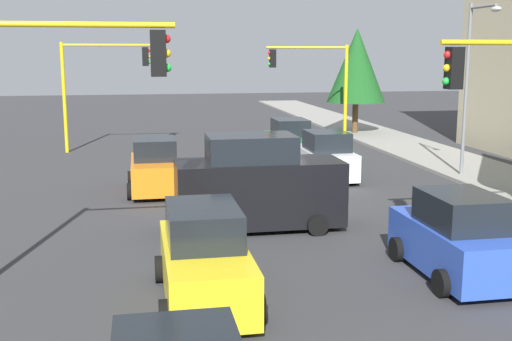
{
  "coord_description": "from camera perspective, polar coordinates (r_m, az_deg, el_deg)",
  "views": [
    {
      "loc": [
        19.63,
        -3.81,
        5.09
      ],
      "look_at": [
        -0.82,
        -0.0,
        1.2
      ],
      "focal_mm": 44.41,
      "sensor_mm": 36.0,
      "label": 1
    }
  ],
  "objects": [
    {
      "name": "car_yellow",
      "position": [
        13.22,
        -4.67,
        -7.93
      ],
      "size": [
        4.18,
        1.98,
        1.98
      ],
      "color": "yellow",
      "rests_on": "ground"
    },
    {
      "name": "car_white",
      "position": [
        25.81,
        6.26,
        1.18
      ],
      "size": [
        3.71,
        2.08,
        1.98
      ],
      "color": "white",
      "rests_on": "ground"
    },
    {
      "name": "delivery_van_black",
      "position": [
        18.34,
        0.17,
        -1.39
      ],
      "size": [
        2.22,
        4.8,
        2.77
      ],
      "color": "black",
      "rests_on": "ground"
    },
    {
      "name": "sidewalk_kerb",
      "position": [
        28.92,
        19.3,
        0.0
      ],
      "size": [
        80.0,
        4.0,
        0.15
      ],
      "primitive_type": "cube",
      "color": "gray",
      "rests_on": "ground"
    },
    {
      "name": "car_orange",
      "position": [
        23.64,
        -9.07,
        0.24
      ],
      "size": [
        3.74,
        2.05,
        1.98
      ],
      "color": "orange",
      "rests_on": "ground"
    },
    {
      "name": "traffic_signal_far_left",
      "position": [
        34.96,
        5.25,
        8.6
      ],
      "size": [
        0.36,
        4.59,
        5.5
      ],
      "color": "yellow",
      "rests_on": "ground"
    },
    {
      "name": "car_green",
      "position": [
        30.46,
        3.03,
        2.66
      ],
      "size": [
        3.68,
        2.07,
        1.98
      ],
      "color": "#1E7238",
      "rests_on": "ground"
    },
    {
      "name": "car_blue",
      "position": [
        15.29,
        17.61,
        -5.84
      ],
      "size": [
        3.83,
        2.02,
        1.98
      ],
      "color": "blue",
      "rests_on": "ground"
    },
    {
      "name": "traffic_signal_near_right",
      "position": [
        13.79,
        -18.56,
        5.92
      ],
      "size": [
        0.36,
        4.59,
        5.8
      ],
      "color": "yellow",
      "rests_on": "ground"
    },
    {
      "name": "tree_roadside_far",
      "position": [
        39.92,
        9.05,
        9.32
      ],
      "size": [
        3.61,
        3.61,
        6.57
      ],
      "color": "brown",
      "rests_on": "ground"
    },
    {
      "name": "traffic_signal_far_right",
      "position": [
        33.7,
        -13.89,
        8.38
      ],
      "size": [
        0.36,
        4.59,
        5.61
      ],
      "color": "yellow",
      "rests_on": "ground"
    },
    {
      "name": "ground_plane",
      "position": [
        20.63,
        0.42,
        -3.69
      ],
      "size": [
        120.0,
        120.0,
        0.0
      ],
      "primitive_type": "plane",
      "color": "#353538"
    },
    {
      "name": "street_lamp_curbside",
      "position": [
        26.64,
        18.9,
        8.43
      ],
      "size": [
        2.15,
        0.28,
        7.0
      ],
      "color": "slate",
      "rests_on": "ground"
    }
  ]
}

